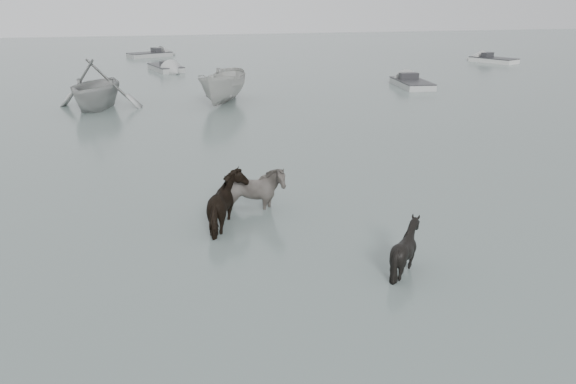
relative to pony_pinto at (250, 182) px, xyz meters
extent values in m
plane|color=#4A5852|center=(1.77, -3.16, -0.77)|extent=(140.00, 140.00, 0.00)
imported|color=black|center=(0.00, 0.00, 0.00)|extent=(1.96, 1.20, 1.54)
imported|color=black|center=(-0.64, -0.87, 0.01)|extent=(1.49, 1.69, 1.57)
imported|color=black|center=(2.44, -4.02, -0.15)|extent=(1.23, 1.11, 1.25)
imported|color=#989B98|center=(-4.80, 15.21, 0.50)|extent=(5.41, 5.85, 2.54)
imported|color=#AAABA6|center=(1.36, 15.13, 0.15)|extent=(3.63, 5.07, 1.84)
camera|label=1|loc=(-2.27, -13.36, 4.50)|focal=35.00mm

